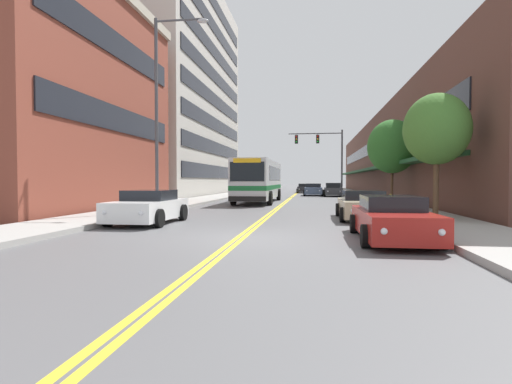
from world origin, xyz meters
TOP-DOWN VIEW (x-y plane):
  - ground_plane at (0.00, 37.00)m, footprint 240.00×240.00m
  - sidewalk_left at (-7.01, 37.00)m, footprint 3.03×106.00m
  - sidewalk_right at (7.01, 37.00)m, footprint 3.03×106.00m
  - centre_line at (0.00, 37.00)m, footprint 0.34×106.00m
  - brick_storefront_left at (-13.27, 9.63)m, footprint 9.24×15.77m
  - office_tower_left at (-14.76, 32.76)m, footprint 12.08×26.87m
  - storefront_row_right at (12.76, 37.00)m, footprint 9.10×68.00m
  - city_bus at (-2.04, 19.33)m, footprint 2.84×11.55m
  - car_white_parked_left_near at (-4.35, 3.38)m, footprint 2.19×4.46m
  - car_black_parked_left_mid at (-4.35, 33.62)m, footprint 2.01×4.45m
  - car_red_parked_right_foreground at (4.39, 0.13)m, footprint 2.06×4.89m
  - car_dark_grey_parked_right_mid at (4.28, 31.83)m, footprint 2.04×4.69m
  - car_beige_parked_right_far at (4.34, 6.32)m, footprint 2.21×4.68m
  - car_slate_blue_moving_lead at (2.20, 33.63)m, footprint 2.17×4.82m
  - car_charcoal_moving_second at (0.97, 43.65)m, footprint 2.02×4.87m
  - traffic_signal_mast at (3.33, 31.68)m, footprint 5.78×0.38m
  - street_lamp_left_near at (-4.97, 6.61)m, footprint 2.66×0.28m
  - street_tree_right_near at (7.02, 5.10)m, footprint 2.58×2.58m
  - street_tree_right_mid at (7.49, 16.54)m, footprint 3.32×3.32m
  - fire_hydrant at (5.95, 8.77)m, footprint 0.34×0.26m

SIDE VIEW (x-z plane):
  - ground_plane at x=0.00m, z-range 0.00..0.00m
  - centre_line at x=0.00m, z-range 0.00..0.01m
  - sidewalk_left at x=-7.01m, z-range 0.00..0.18m
  - sidewalk_right at x=7.01m, z-range 0.00..0.18m
  - car_black_parked_left_mid at x=-4.35m, z-range -0.06..1.25m
  - car_charcoal_moving_second at x=0.97m, z-range -0.03..1.23m
  - car_red_parked_right_foreground at x=4.39m, z-range -0.03..1.23m
  - car_beige_parked_right_far at x=4.34m, z-range -0.03..1.23m
  - fire_hydrant at x=5.95m, z-range 0.18..1.03m
  - car_white_parked_left_near at x=-4.35m, z-range -0.03..1.30m
  - car_slate_blue_moving_lead at x=2.20m, z-range -0.03..1.33m
  - car_dark_grey_parked_right_mid at x=4.28m, z-range -0.05..1.39m
  - city_bus at x=-2.04m, z-range 0.21..3.39m
  - street_tree_right_near at x=7.02m, z-range 1.25..6.25m
  - street_tree_right_mid at x=7.49m, z-range 1.18..6.85m
  - storefront_row_right at x=12.76m, z-range 0.00..8.74m
  - traffic_signal_mast at x=3.33m, z-range 1.48..8.57m
  - street_lamp_left_near at x=-4.97m, z-range 0.83..10.26m
  - brick_storefront_left at x=-13.27m, z-range 0.01..12.90m
  - office_tower_left at x=-14.76m, z-range 0.00..24.04m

